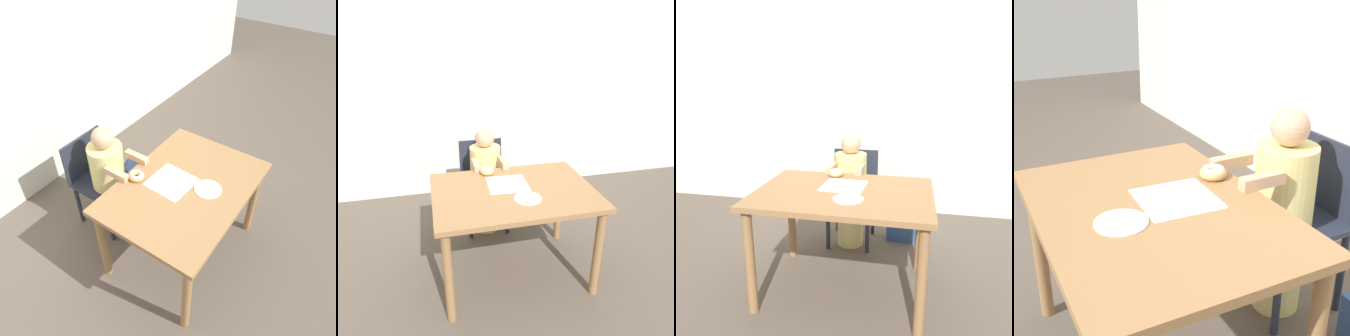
{
  "view_description": "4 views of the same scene",
  "coord_description": "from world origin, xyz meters",
  "views": [
    {
      "loc": [
        -1.4,
        -0.83,
        2.31
      ],
      "look_at": [
        -0.02,
        0.12,
        0.85
      ],
      "focal_mm": 35.0,
      "sensor_mm": 36.0,
      "label": 1
    },
    {
      "loc": [
        -0.54,
        -2.0,
        1.79
      ],
      "look_at": [
        -0.02,
        0.12,
        0.85
      ],
      "focal_mm": 35.0,
      "sensor_mm": 36.0,
      "label": 2
    },
    {
      "loc": [
        0.43,
        -1.98,
        1.43
      ],
      "look_at": [
        -0.02,
        0.12,
        0.85
      ],
      "focal_mm": 35.0,
      "sensor_mm": 36.0,
      "label": 3
    },
    {
      "loc": [
        1.4,
        -0.59,
        1.51
      ],
      "look_at": [
        -0.02,
        0.12,
        0.85
      ],
      "focal_mm": 50.0,
      "sensor_mm": 36.0,
      "label": 4
    }
  ],
  "objects": [
    {
      "name": "chair",
      "position": [
        -0.08,
        0.78,
        0.44
      ],
      "size": [
        0.41,
        0.44,
        0.81
      ],
      "color": "#232838",
      "rests_on": "ground_plane"
    },
    {
      "name": "plate",
      "position": [
        0.06,
        -0.15,
        0.73
      ],
      "size": [
        0.19,
        0.19,
        0.01
      ],
      "color": "white",
      "rests_on": "dining_table"
    },
    {
      "name": "child_figure",
      "position": [
        -0.08,
        0.66,
        0.49
      ],
      "size": [
        0.28,
        0.45,
        1.0
      ],
      "color": "#E0D17F",
      "rests_on": "ground_plane"
    },
    {
      "name": "dining_table",
      "position": [
        0.0,
        0.0,
        0.63
      ],
      "size": [
        1.14,
        0.83,
        0.73
      ],
      "color": "olive",
      "rests_on": "ground_plane"
    },
    {
      "name": "donut",
      "position": [
        -0.13,
        0.32,
        0.76
      ],
      "size": [
        0.11,
        0.11,
        0.05
      ],
      "color": "tan",
      "rests_on": "dining_table"
    },
    {
      "name": "ground_plane",
      "position": [
        0.0,
        0.0,
        0.0
      ],
      "size": [
        12.0,
        12.0,
        0.0
      ],
      "primitive_type": "plane",
      "color": "brown"
    },
    {
      "name": "handbag",
      "position": [
        0.38,
        0.84,
        0.13
      ],
      "size": [
        0.29,
        0.14,
        0.35
      ],
      "color": "#2D4C84",
      "rests_on": "ground_plane"
    },
    {
      "name": "wall_back",
      "position": [
        0.0,
        1.56,
        1.25
      ],
      "size": [
        8.0,
        0.05,
        2.5
      ],
      "color": "silver",
      "rests_on": "ground_plane"
    },
    {
      "name": "napkin",
      "position": [
        -0.02,
        0.1,
        0.73
      ],
      "size": [
        0.3,
        0.3,
        0.0
      ],
      "color": "white",
      "rests_on": "dining_table"
    }
  ]
}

